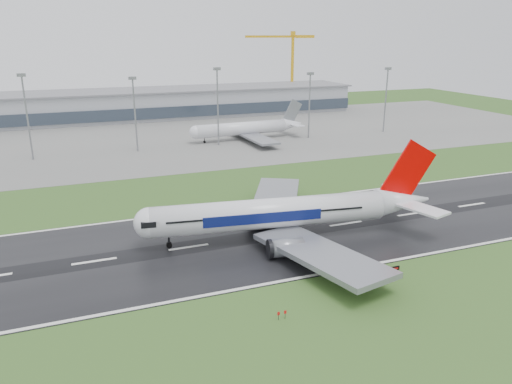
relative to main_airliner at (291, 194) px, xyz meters
name	(u,v)px	position (x,y,z in m)	size (l,w,h in m)	color
ground	(272,235)	(-3.55, 2.45, -10.46)	(520.00, 520.00, 0.00)	#2D511E
runway	(272,235)	(-3.55, 2.45, -10.41)	(400.00, 45.00, 0.10)	black
apron	(168,137)	(-3.55, 127.45, -10.42)	(400.00, 130.00, 0.08)	slate
terminal	(147,104)	(-3.55, 187.45, -2.96)	(240.00, 36.00, 15.00)	#91959C
main_airliner	(291,194)	(0.00, 0.00, 0.00)	(70.16, 66.82, 20.71)	silver
parked_airliner	(246,121)	(28.17, 109.17, -2.26)	(55.38, 51.56, 16.23)	silver
tower_crane	(292,70)	(93.85, 202.45, 13.07)	(47.91, 2.61, 47.05)	gold
runway_sign	(394,269)	(12.19, -23.38, -9.94)	(2.30, 0.26, 1.04)	black
floodmast_1	(28,119)	(-59.80, 102.45, 4.88)	(0.64, 0.64, 30.67)	gray
floodmast_2	(135,116)	(-20.83, 102.45, 3.77)	(0.64, 0.64, 28.45)	gray
floodmast_3	(218,108)	(13.35, 102.45, 5.13)	(0.64, 0.64, 31.18)	gray
floodmast_4	(309,107)	(56.20, 102.45, 3.63)	(0.64, 0.64, 28.17)	gray
floodmast_5	(386,101)	(96.79, 102.45, 4.25)	(0.64, 0.64, 29.40)	gray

